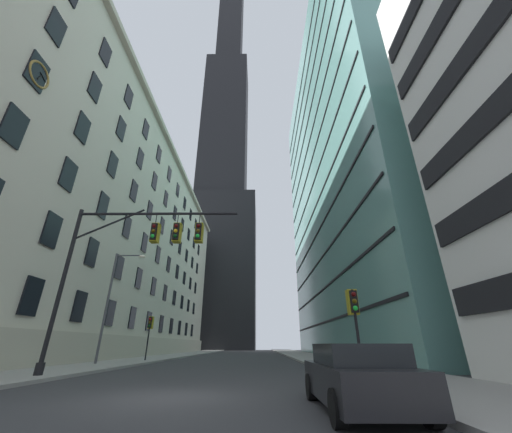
{
  "coord_description": "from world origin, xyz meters",
  "views": [
    {
      "loc": [
        2.53,
        -9.54,
        1.37
      ],
      "look_at": [
        2.21,
        25.64,
        16.89
      ],
      "focal_mm": 20.42,
      "sensor_mm": 36.0,
      "label": 1
    }
  ],
  "objects": [
    {
      "name": "traffic_light_near_right",
      "position": [
        6.54,
        3.29,
        2.86
      ],
      "size": [
        0.4,
        0.63,
        3.41
      ],
      "color": "black",
      "rests_on": "sidewalk_right"
    },
    {
      "name": "station_building",
      "position": [
        -19.27,
        28.3,
        14.87
      ],
      "size": [
        17.2,
        68.6,
        29.77
      ],
      "color": "beige",
      "rests_on": "ground"
    },
    {
      "name": "sidewalk_right",
      "position": [
        8.5,
        0.0,
        0.07
      ],
      "size": [
        5.0,
        160.0,
        0.15
      ],
      "primitive_type": "cube",
      "color": "gray",
      "rests_on": "ground"
    },
    {
      "name": "traffic_light_far_left",
      "position": [
        -7.26,
        18.27,
        3.0
      ],
      "size": [
        0.4,
        0.63,
        3.57
      ],
      "color": "black",
      "rests_on": "sidewalk_left"
    },
    {
      "name": "parked_car",
      "position": [
        4.78,
        -1.9,
        0.7
      ],
      "size": [
        1.89,
        4.21,
        1.39
      ],
      "color": "black",
      "rests_on": "ground"
    },
    {
      "name": "dark_skyscraper",
      "position": [
        -10.26,
        80.95,
        64.6
      ],
      "size": [
        23.59,
        23.59,
        211.58
      ],
      "color": "black",
      "rests_on": "ground"
    },
    {
      "name": "ground_plane",
      "position": [
        0.0,
        0.0,
        -0.05
      ],
      "size": [
        102.0,
        160.0,
        0.1
      ],
      "primitive_type": "cube",
      "color": "#303033"
    },
    {
      "name": "traffic_signal_mast",
      "position": [
        -3.45,
        4.77,
        6.03
      ],
      "size": [
        8.68,
        0.63,
        7.97
      ],
      "color": "black",
      "rests_on": "sidewalk_left"
    },
    {
      "name": "glass_office_midrise",
      "position": [
        20.28,
        30.89,
        26.92
      ],
      "size": [
        18.67,
        48.15,
        53.83
      ],
      "color": "slate",
      "rests_on": "ground"
    },
    {
      "name": "street_lamppost",
      "position": [
        -8.66,
        13.24,
        4.9
      ],
      "size": [
        2.46,
        0.32,
        8.0
      ],
      "color": "#47474C",
      "rests_on": "sidewalk_left"
    }
  ]
}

